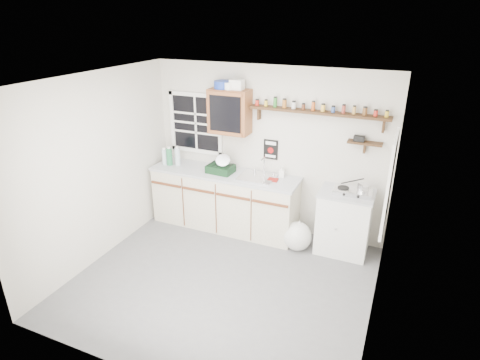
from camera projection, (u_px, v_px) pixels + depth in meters
name	position (u px, v px, depth m)	size (l,w,h in m)	color
room	(221.00, 191.00, 4.62)	(3.64, 3.24, 2.54)	#575759
main_cabinet	(225.00, 200.00, 6.24)	(2.31, 0.63, 0.92)	#BFB59E
right_cabinet	(344.00, 222.00, 5.60)	(0.73, 0.57, 0.91)	silver
sink	(257.00, 177.00, 5.87)	(0.52, 0.44, 0.29)	silver
upper_cabinet	(230.00, 112.00, 5.82)	(0.60, 0.32, 0.65)	brown
upper_cabinet_clutter	(228.00, 85.00, 5.68)	(0.44, 0.24, 0.14)	#173197
spice_shelf	(317.00, 111.00, 5.38)	(1.91, 0.18, 0.35)	#321D0E
secondary_shelf	(363.00, 142.00, 5.29)	(0.45, 0.16, 0.24)	#321D0E
warning_sign	(271.00, 150.00, 5.94)	(0.22, 0.02, 0.30)	black
window_back	(196.00, 123.00, 6.29)	(0.93, 0.03, 0.98)	black
window_right	(390.00, 182.00, 4.36)	(0.03, 0.78, 1.08)	black
water_bottles	(171.00, 156.00, 6.32)	(0.28, 0.14, 0.31)	silver
dish_rack	(221.00, 167.00, 6.03)	(0.40, 0.31, 0.29)	black
soap_bottle	(282.00, 172.00, 5.86)	(0.08, 0.08, 0.17)	white
rag	(273.00, 180.00, 5.77)	(0.14, 0.12, 0.02)	maroon
hotplate	(353.00, 191.00, 5.36)	(0.52, 0.30, 0.07)	silver
saucepan	(363.00, 187.00, 5.29)	(0.38, 0.19, 0.16)	silver
trash_bag	(297.00, 236.00, 5.73)	(0.42, 0.38, 0.48)	silver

